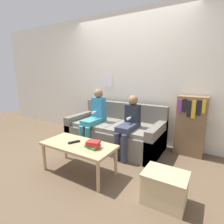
{
  "coord_description": "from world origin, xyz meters",
  "views": [
    {
      "loc": [
        1.59,
        -2.22,
        1.39
      ],
      "look_at": [
        0.0,
        0.43,
        0.7
      ],
      "focal_mm": 28.0,
      "sensor_mm": 36.0,
      "label": 1
    }
  ],
  "objects_px": {
    "person_right": "(129,123)",
    "couch": "(116,132)",
    "coffee_table": "(79,147)",
    "person_left": "(95,115)",
    "tv_remote": "(74,142)",
    "bookshelf": "(191,126)",
    "storage_box": "(165,188)"
  },
  "relations": [
    {
      "from": "coffee_table",
      "to": "couch",
      "type": "bearing_deg",
      "value": 91.27
    },
    {
      "from": "couch",
      "to": "coffee_table",
      "type": "relative_size",
      "value": 1.7
    },
    {
      "from": "bookshelf",
      "to": "person_right",
      "type": "bearing_deg",
      "value": -147.63
    },
    {
      "from": "coffee_table",
      "to": "person_left",
      "type": "xyz_separation_m",
      "value": [
        -0.37,
        0.88,
        0.23
      ]
    },
    {
      "from": "bookshelf",
      "to": "tv_remote",
      "type": "bearing_deg",
      "value": -132.66
    },
    {
      "from": "couch",
      "to": "person_right",
      "type": "relative_size",
      "value": 1.74
    },
    {
      "from": "coffee_table",
      "to": "person_right",
      "type": "distance_m",
      "value": 0.96
    },
    {
      "from": "person_right",
      "to": "couch",
      "type": "bearing_deg",
      "value": 150.38
    },
    {
      "from": "person_right",
      "to": "coffee_table",
      "type": "bearing_deg",
      "value": -112.18
    },
    {
      "from": "coffee_table",
      "to": "person_left",
      "type": "height_order",
      "value": "person_left"
    },
    {
      "from": "person_left",
      "to": "bookshelf",
      "type": "relative_size",
      "value": 1.08
    },
    {
      "from": "person_right",
      "to": "tv_remote",
      "type": "height_order",
      "value": "person_right"
    },
    {
      "from": "coffee_table",
      "to": "storage_box",
      "type": "bearing_deg",
      "value": 0.88
    },
    {
      "from": "coffee_table",
      "to": "bookshelf",
      "type": "distance_m",
      "value": 1.91
    },
    {
      "from": "person_left",
      "to": "couch",
      "type": "bearing_deg",
      "value": 30.59
    },
    {
      "from": "coffee_table",
      "to": "person_right",
      "type": "relative_size",
      "value": 1.02
    },
    {
      "from": "person_left",
      "to": "bookshelf",
      "type": "distance_m",
      "value": 1.71
    },
    {
      "from": "person_left",
      "to": "tv_remote",
      "type": "relative_size",
      "value": 6.45
    },
    {
      "from": "storage_box",
      "to": "person_left",
      "type": "bearing_deg",
      "value": 151.19
    },
    {
      "from": "couch",
      "to": "coffee_table",
      "type": "distance_m",
      "value": 1.09
    },
    {
      "from": "coffee_table",
      "to": "tv_remote",
      "type": "bearing_deg",
      "value": -178.49
    },
    {
      "from": "coffee_table",
      "to": "person_right",
      "type": "xyz_separation_m",
      "value": [
        0.35,
        0.87,
        0.19
      ]
    },
    {
      "from": "person_left",
      "to": "storage_box",
      "type": "height_order",
      "value": "person_left"
    },
    {
      "from": "tv_remote",
      "to": "person_right",
      "type": "bearing_deg",
      "value": 89.88
    },
    {
      "from": "bookshelf",
      "to": "person_left",
      "type": "bearing_deg",
      "value": -161.06
    },
    {
      "from": "person_left",
      "to": "storage_box",
      "type": "bearing_deg",
      "value": -28.81
    },
    {
      "from": "coffee_table",
      "to": "bookshelf",
      "type": "bearing_deg",
      "value": 49.01
    },
    {
      "from": "couch",
      "to": "person_left",
      "type": "relative_size",
      "value": 1.62
    },
    {
      "from": "coffee_table",
      "to": "bookshelf",
      "type": "relative_size",
      "value": 1.02
    },
    {
      "from": "coffee_table",
      "to": "person_left",
      "type": "bearing_deg",
      "value": 112.7
    },
    {
      "from": "person_left",
      "to": "person_right",
      "type": "distance_m",
      "value": 0.72
    },
    {
      "from": "couch",
      "to": "person_left",
      "type": "bearing_deg",
      "value": -149.41
    }
  ]
}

